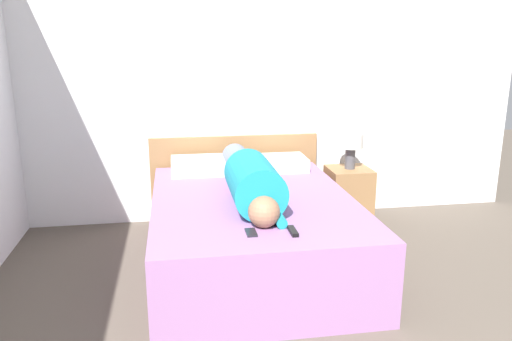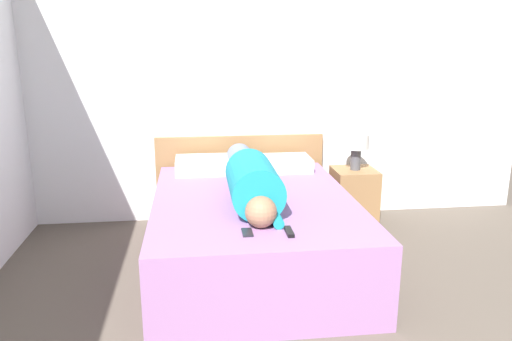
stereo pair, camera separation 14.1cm
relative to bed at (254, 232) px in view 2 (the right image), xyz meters
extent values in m
cube|color=white|center=(0.16, 1.18, 1.02)|extent=(5.42, 0.06, 2.60)
cube|color=#936699|center=(0.00, 0.00, 0.00)|extent=(1.50, 2.05, 0.56)
cube|color=olive|center=(0.00, 1.11, 0.13)|extent=(1.62, 0.04, 0.83)
cube|color=olive|center=(1.05, 0.80, -0.01)|extent=(0.39, 0.39, 0.54)
cylinder|color=#4C4C51|center=(1.05, 0.80, 0.36)|extent=(0.09, 0.09, 0.20)
cylinder|color=silver|center=(1.05, 0.80, 0.53)|extent=(0.23, 0.23, 0.14)
sphere|color=#936B4C|center=(-0.03, -0.62, 0.38)|extent=(0.20, 0.20, 0.20)
cylinder|color=teal|center=(-0.03, -0.23, 0.46)|extent=(0.36, 0.67, 0.36)
cylinder|color=slate|center=(-0.03, 0.51, 0.40)|extent=(0.23, 0.80, 0.23)
cylinder|color=teal|center=(0.08, -0.57, 0.32)|extent=(0.07, 0.22, 0.07)
cube|color=white|center=(-0.35, 0.79, 0.35)|extent=(0.51, 0.37, 0.13)
cube|color=white|center=(0.37, 0.79, 0.34)|extent=(0.48, 0.37, 0.12)
cube|color=black|center=(0.13, -0.75, 0.29)|extent=(0.04, 0.15, 0.02)
cube|color=black|center=(-0.12, -0.72, 0.29)|extent=(0.06, 0.13, 0.01)
camera|label=1|loc=(-0.56, -3.55, 1.43)|focal=35.00mm
camera|label=2|loc=(-0.42, -3.57, 1.43)|focal=35.00mm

